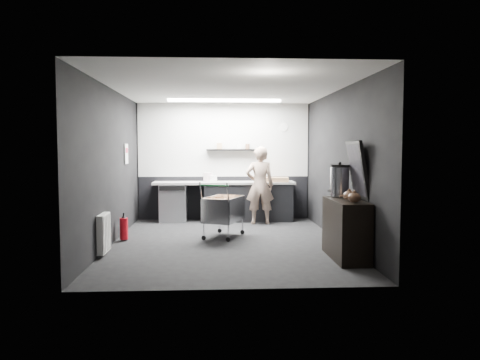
{
  "coord_description": "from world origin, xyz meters",
  "views": [
    {
      "loc": [
        -0.22,
        -8.18,
        1.68
      ],
      "look_at": [
        0.25,
        0.4,
        1.08
      ],
      "focal_mm": 35.0,
      "sensor_mm": 36.0,
      "label": 1
    }
  ],
  "objects": [
    {
      "name": "poster",
      "position": [
        -1.98,
        1.3,
        1.55
      ],
      "size": [
        0.02,
        0.3,
        0.4
      ],
      "primitive_type": "cube",
      "color": "white",
      "rests_on": "wall_left"
    },
    {
      "name": "wall_front",
      "position": [
        0.0,
        -2.75,
        1.35
      ],
      "size": [
        5.5,
        0.0,
        5.5
      ],
      "primitive_type": "plane",
      "rotation": [
        -1.57,
        0.0,
        0.0
      ],
      "color": "black",
      "rests_on": "floor"
    },
    {
      "name": "fire_extinguisher",
      "position": [
        -1.85,
        0.25,
        0.23
      ],
      "size": [
        0.15,
        0.15,
        0.48
      ],
      "color": "red",
      "rests_on": "floor"
    },
    {
      "name": "dado_panel",
      "position": [
        0.0,
        2.73,
        0.5
      ],
      "size": [
        3.95,
        0.02,
        1.0
      ],
      "primitive_type": "cube",
      "color": "black",
      "rests_on": "wall_back"
    },
    {
      "name": "wall_back",
      "position": [
        0.0,
        2.75,
        1.35
      ],
      "size": [
        5.5,
        0.0,
        5.5
      ],
      "primitive_type": "plane",
      "rotation": [
        1.57,
        0.0,
        0.0
      ],
      "color": "black",
      "rests_on": "floor"
    },
    {
      "name": "wall_clock",
      "position": [
        1.4,
        2.72,
        2.15
      ],
      "size": [
        0.2,
        0.03,
        0.2
      ],
      "primitive_type": "cylinder",
      "rotation": [
        1.57,
        0.0,
        0.0
      ],
      "color": "white",
      "rests_on": "wall_back"
    },
    {
      "name": "sideboard",
      "position": [
        1.77,
        -1.27,
        0.57
      ],
      "size": [
        0.51,
        1.19,
        1.78
      ],
      "color": "black",
      "rests_on": "floor"
    },
    {
      "name": "wall_left",
      "position": [
        -2.0,
        0.0,
        1.35
      ],
      "size": [
        0.0,
        5.5,
        5.5
      ],
      "primitive_type": "plane",
      "rotation": [
        1.57,
        0.0,
        1.57
      ],
      "color": "black",
      "rests_on": "floor"
    },
    {
      "name": "white_container",
      "position": [
        -0.26,
        2.37,
        0.97
      ],
      "size": [
        0.19,
        0.16,
        0.14
      ],
      "primitive_type": "cube",
      "rotation": [
        0.0,
        0.0,
        0.28
      ],
      "color": "white",
      "rests_on": "prep_counter"
    },
    {
      "name": "prep_counter",
      "position": [
        0.14,
        2.42,
        0.46
      ],
      "size": [
        3.2,
        0.61,
        0.9
      ],
      "color": "black",
      "rests_on": "floor"
    },
    {
      "name": "shopping_cart",
      "position": [
        -0.05,
        0.5,
        0.49
      ],
      "size": [
        0.88,
        1.13,
        1.03
      ],
      "color": "silver",
      "rests_on": "floor"
    },
    {
      "name": "floating_shelf",
      "position": [
        0.2,
        2.62,
        1.62
      ],
      "size": [
        1.2,
        0.22,
        0.04
      ],
      "primitive_type": "cube",
      "color": "black",
      "rests_on": "wall_back"
    },
    {
      "name": "ceiling",
      "position": [
        0.0,
        0.0,
        2.7
      ],
      "size": [
        5.5,
        5.5,
        0.0
      ],
      "primitive_type": "plane",
      "rotation": [
        3.14,
        0.0,
        0.0
      ],
      "color": "white",
      "rests_on": "wall_back"
    },
    {
      "name": "person",
      "position": [
        0.77,
        1.97,
        0.85
      ],
      "size": [
        0.62,
        0.41,
        1.7
      ],
      "primitive_type": "imported",
      "rotation": [
        0.0,
        0.0,
        3.15
      ],
      "color": "beige",
      "rests_on": "floor"
    },
    {
      "name": "cardboard_box",
      "position": [
        1.21,
        2.37,
        0.95
      ],
      "size": [
        0.53,
        0.42,
        0.1
      ],
      "primitive_type": "cube",
      "rotation": [
        0.0,
        0.0,
        -0.08
      ],
      "color": "#A78159",
      "rests_on": "prep_counter"
    },
    {
      "name": "kitchen_wall_panel",
      "position": [
        0.0,
        2.73,
        1.85
      ],
      "size": [
        3.95,
        0.02,
        1.7
      ],
      "primitive_type": "cube",
      "color": "silver",
      "rests_on": "wall_back"
    },
    {
      "name": "ceiling_strip",
      "position": [
        0.0,
        1.85,
        2.67
      ],
      "size": [
        2.4,
        0.2,
        0.04
      ],
      "primitive_type": "cube",
      "color": "white",
      "rests_on": "ceiling"
    },
    {
      "name": "radiator",
      "position": [
        -1.94,
        -0.9,
        0.35
      ],
      "size": [
        0.1,
        0.5,
        0.6
      ],
      "primitive_type": "cube",
      "color": "white",
      "rests_on": "wall_left"
    },
    {
      "name": "pink_tub",
      "position": [
        -0.37,
        2.42,
        1.0
      ],
      "size": [
        0.2,
        0.2,
        0.2
      ],
      "primitive_type": "cylinder",
      "color": "silver",
      "rests_on": "prep_counter"
    },
    {
      "name": "floor",
      "position": [
        0.0,
        0.0,
        0.0
      ],
      "size": [
        5.5,
        5.5,
        0.0
      ],
      "primitive_type": "plane",
      "color": "black",
      "rests_on": "ground"
    },
    {
      "name": "poster_red_band",
      "position": [
        -1.98,
        1.3,
        1.62
      ],
      "size": [
        0.02,
        0.22,
        0.1
      ],
      "primitive_type": "cube",
      "color": "#B71632",
      "rests_on": "poster"
    },
    {
      "name": "wall_right",
      "position": [
        2.0,
        0.0,
        1.35
      ],
      "size": [
        0.0,
        5.5,
        5.5
      ],
      "primitive_type": "plane",
      "rotation": [
        1.57,
        0.0,
        -1.57
      ],
      "color": "black",
      "rests_on": "floor"
    }
  ]
}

